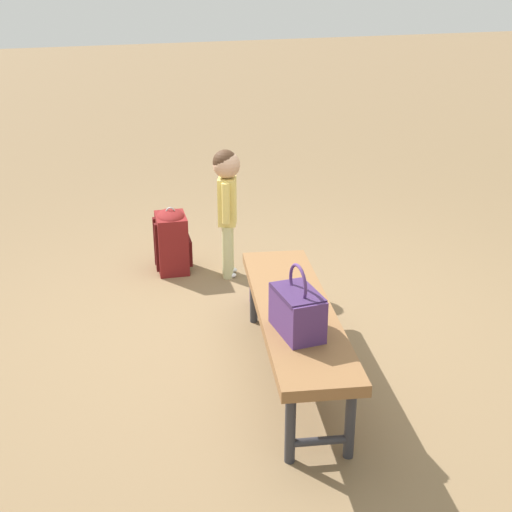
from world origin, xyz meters
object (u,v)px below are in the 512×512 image
at_px(park_bench, 295,316).
at_px(backpack_small, 267,282).
at_px(backpack_large, 172,239).
at_px(child_standing, 227,193).
at_px(handbag, 297,310).

distance_m(park_bench, backpack_small, 0.96).
distance_m(park_bench, backpack_large, 1.75).
bearing_deg(child_standing, park_bench, 174.38).
height_order(park_bench, backpack_small, park_bench).
relative_size(park_bench, backpack_large, 3.23).
relative_size(park_bench, child_standing, 1.70).
xyz_separation_m(child_standing, backpack_large, (0.25, 0.36, -0.39)).
xyz_separation_m(handbag, backpack_small, (1.17, -0.34, -0.40)).
xyz_separation_m(park_bench, handbag, (-0.26, 0.11, 0.18)).
distance_m(handbag, backpack_small, 1.29).
height_order(child_standing, backpack_large, child_standing).
distance_m(handbag, child_standing, 1.77).
bearing_deg(backpack_large, park_bench, -172.97).
bearing_deg(backpack_small, park_bench, 166.18).
relative_size(child_standing, backpack_small, 2.78).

